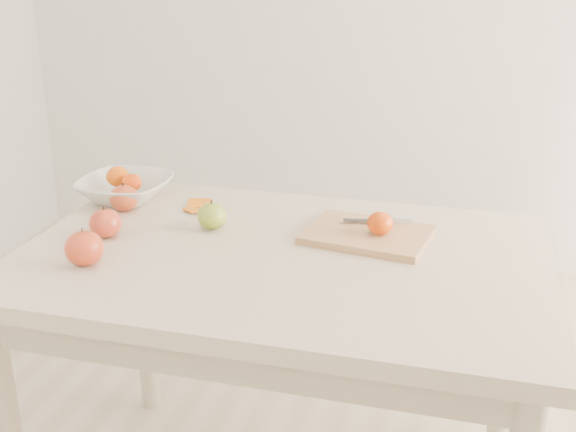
# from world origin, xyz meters

# --- Properties ---
(table) EXTENTS (1.20, 0.80, 0.75)m
(table) POSITION_xyz_m (0.00, 0.00, 0.65)
(table) COLOR beige
(table) RESTS_ON ground
(cutting_board) EXTENTS (0.31, 0.25, 0.02)m
(cutting_board) POSITION_xyz_m (0.17, 0.13, 0.76)
(cutting_board) COLOR tan
(cutting_board) RESTS_ON table
(board_tangerine) EXTENTS (0.06, 0.06, 0.05)m
(board_tangerine) POSITION_xyz_m (0.20, 0.12, 0.80)
(board_tangerine) COLOR #D04C07
(board_tangerine) RESTS_ON cutting_board
(fruit_bowl) EXTENTS (0.25, 0.25, 0.06)m
(fruit_bowl) POSITION_xyz_m (-0.51, 0.24, 0.78)
(fruit_bowl) COLOR white
(fruit_bowl) RESTS_ON table
(bowl_tangerine_near) EXTENTS (0.06, 0.06, 0.06)m
(bowl_tangerine_near) POSITION_xyz_m (-0.54, 0.25, 0.81)
(bowl_tangerine_near) COLOR #E05307
(bowl_tangerine_near) RESTS_ON fruit_bowl
(bowl_tangerine_far) EXTENTS (0.05, 0.05, 0.05)m
(bowl_tangerine_far) POSITION_xyz_m (-0.48, 0.22, 0.81)
(bowl_tangerine_far) COLOR #D53D07
(bowl_tangerine_far) RESTS_ON fruit_bowl
(orange_peel_a) EXTENTS (0.07, 0.06, 0.01)m
(orange_peel_a) POSITION_xyz_m (-0.30, 0.24, 0.75)
(orange_peel_a) COLOR orange
(orange_peel_a) RESTS_ON table
(orange_peel_b) EXTENTS (0.06, 0.05, 0.01)m
(orange_peel_b) POSITION_xyz_m (-0.30, 0.19, 0.75)
(orange_peel_b) COLOR #CF650E
(orange_peel_b) RESTS_ON table
(paring_knife) EXTENTS (0.17, 0.06, 0.01)m
(paring_knife) POSITION_xyz_m (0.22, 0.20, 0.78)
(paring_knife) COLOR silver
(paring_knife) RESTS_ON cutting_board
(apple_green) EXTENTS (0.07, 0.07, 0.07)m
(apple_green) POSITION_xyz_m (-0.21, 0.09, 0.78)
(apple_green) COLOR #5E8B25
(apple_green) RESTS_ON table
(apple_red_a) EXTENTS (0.08, 0.08, 0.07)m
(apple_red_a) POSITION_xyz_m (-0.47, 0.15, 0.78)
(apple_red_a) COLOR maroon
(apple_red_a) RESTS_ON table
(apple_red_b) EXTENTS (0.08, 0.08, 0.07)m
(apple_red_b) POSITION_xyz_m (-0.43, -0.02, 0.79)
(apple_red_b) COLOR #A32216
(apple_red_b) RESTS_ON table
(apple_red_d) EXTENTS (0.09, 0.09, 0.08)m
(apple_red_d) POSITION_xyz_m (-0.40, -0.18, 0.79)
(apple_red_d) COLOR #9B0111
(apple_red_d) RESTS_ON table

